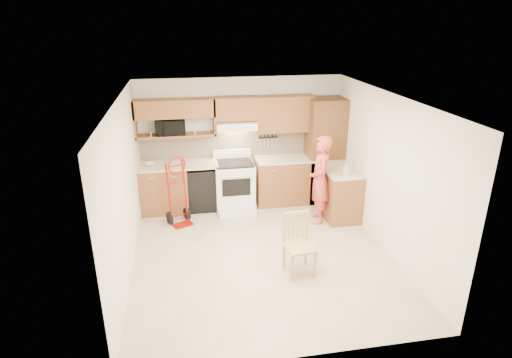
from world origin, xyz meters
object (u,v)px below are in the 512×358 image
object	(u,v)px
range	(235,182)
hand_truck	(179,194)
dining_chair	(300,245)
microwave	(170,126)
person	(320,180)

from	to	relation	value
range	hand_truck	bearing A→B (deg)	-155.12
range	dining_chair	xyz separation A→B (m)	(0.64, -2.42, -0.10)
dining_chair	hand_truck	bearing A→B (deg)	126.08
range	hand_truck	size ratio (longest dim) A/B	0.95
microwave	range	world-z (taller)	microwave
microwave	hand_truck	world-z (taller)	microwave
microwave	range	size ratio (longest dim) A/B	0.50
hand_truck	dining_chair	xyz separation A→B (m)	(1.72, -1.92, -0.13)
range	person	size ratio (longest dim) A/B	0.68
hand_truck	person	bearing A→B (deg)	-30.36
hand_truck	dining_chair	bearing A→B (deg)	-71.06
person	microwave	bearing A→B (deg)	-101.27
microwave	dining_chair	size ratio (longest dim) A/B	0.60
microwave	range	distance (m)	1.61
hand_truck	dining_chair	world-z (taller)	hand_truck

